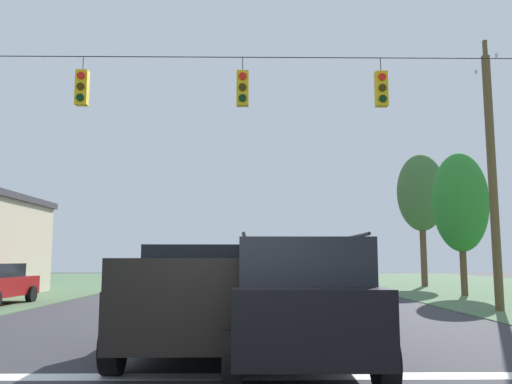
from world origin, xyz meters
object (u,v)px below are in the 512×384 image
distant_car_crossing_white (172,274)px  utility_pole_mid_right (492,175)px  tree_roadside_far_right (460,202)px  tree_roadside_right (421,193)px  distant_car_oncoming (276,282)px  pickup_truck (194,298)px  suv_black (298,298)px  overhead_signal_span (232,165)px

distant_car_crossing_white → utility_pole_mid_right: 18.95m
tree_roadside_far_right → tree_roadside_right: bearing=83.8°
distant_car_oncoming → tree_roadside_right: 15.97m
pickup_truck → tree_roadside_far_right: 18.26m
suv_black → tree_roadside_far_right: 18.38m
suv_black → utility_pole_mid_right: 11.75m
utility_pole_mid_right → tree_roadside_far_right: (1.77, 7.09, -0.15)m
suv_black → tree_roadside_right: tree_roadside_right is taller
utility_pole_mid_right → tree_roadside_right: 15.49m
tree_roadside_right → distant_car_crossing_white: bearing=-174.4°
overhead_signal_span → tree_roadside_right: 21.88m
utility_pole_mid_right → tree_roadside_far_right: size_ratio=1.37×
distant_car_crossing_white → distant_car_oncoming: size_ratio=1.00×
tree_roadside_right → tree_roadside_far_right: (-0.88, -8.11, -1.45)m
distant_car_crossing_white → suv_black: bearing=-76.8°
pickup_truck → tree_roadside_far_right: bearing=52.7°
utility_pole_mid_right → distant_car_oncoming: bearing=153.5°
utility_pole_mid_right → distant_car_crossing_white: bearing=132.4°
distant_car_crossing_white → pickup_truck: bearing=-80.7°
overhead_signal_span → utility_pole_mid_right: utility_pole_mid_right is taller
suv_black → distant_car_oncoming: size_ratio=1.09×
utility_pole_mid_right → tree_roadside_right: utility_pole_mid_right is taller
overhead_signal_span → utility_pole_mid_right: size_ratio=1.79×
suv_black → distant_car_crossing_white: size_ratio=1.09×
overhead_signal_span → suv_black: size_ratio=3.40×
overhead_signal_span → tree_roadside_right: bearing=59.2°
pickup_truck → suv_black: 2.27m
overhead_signal_span → utility_pole_mid_right: 9.24m
overhead_signal_span → tree_roadside_far_right: bearing=45.9°
tree_roadside_far_right → overhead_signal_span: bearing=-134.1°
distant_car_crossing_white → distant_car_oncoming: bearing=-61.7°
distant_car_oncoming → tree_roadside_far_right: 10.14m
distant_car_oncoming → suv_black: bearing=-91.2°
tree_roadside_right → tree_roadside_far_right: 8.29m
suv_black → distant_car_oncoming: suv_black is taller
overhead_signal_span → suv_black: bearing=-76.2°
suv_black → distant_car_oncoming: 12.08m
pickup_truck → utility_pole_mid_right: size_ratio=0.59×
overhead_signal_span → utility_pole_mid_right: (8.53, 3.54, 0.31)m
distant_car_oncoming → utility_pole_mid_right: utility_pole_mid_right is taller
overhead_signal_span → pickup_truck: overhead_signal_span is taller
utility_pole_mid_right → tree_roadside_right: (2.64, 15.20, 1.29)m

